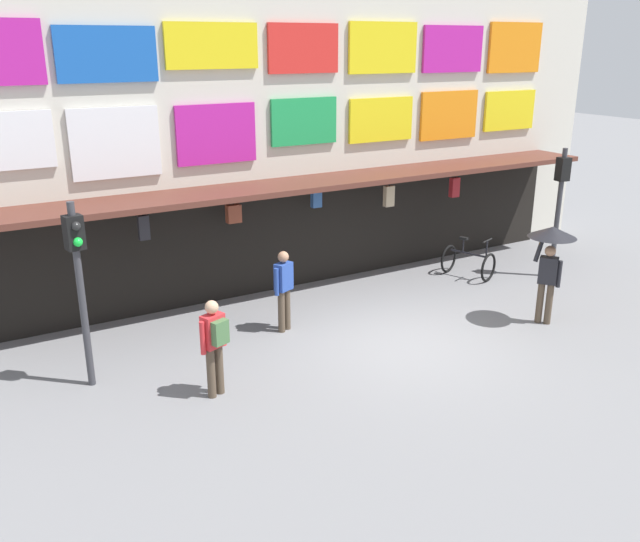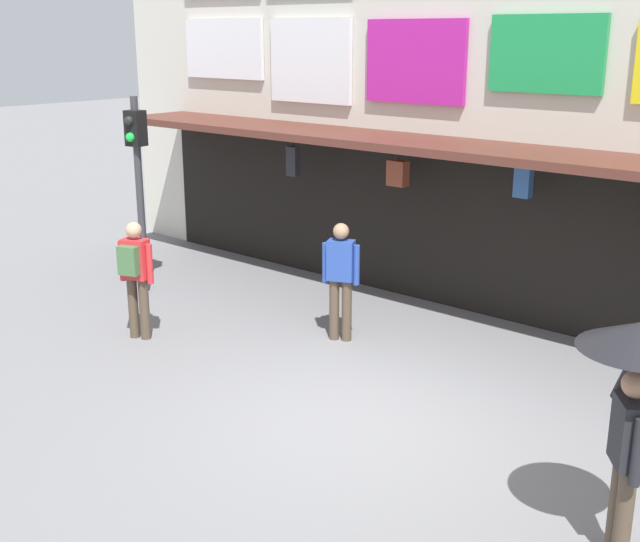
# 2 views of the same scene
# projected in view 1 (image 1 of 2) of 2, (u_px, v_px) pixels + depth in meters

# --- Properties ---
(ground_plane) EXTENTS (80.00, 80.00, 0.00)m
(ground_plane) POSITION_uv_depth(u_px,v_px,m) (403.00, 343.00, 13.08)
(ground_plane) COLOR slate
(shopfront) EXTENTS (18.00, 2.60, 8.00)m
(shopfront) POSITION_uv_depth(u_px,v_px,m) (291.00, 115.00, 15.54)
(shopfront) COLOR beige
(shopfront) RESTS_ON ground
(traffic_light_near) EXTENTS (0.32, 0.35, 3.20)m
(traffic_light_near) POSITION_uv_depth(u_px,v_px,m) (78.00, 266.00, 10.82)
(traffic_light_near) COLOR #38383D
(traffic_light_near) RESTS_ON ground
(traffic_light_far) EXTENTS (0.31, 0.34, 3.20)m
(traffic_light_far) POSITION_uv_depth(u_px,v_px,m) (560.00, 192.00, 16.16)
(traffic_light_far) COLOR #38383D
(traffic_light_far) RESTS_ON ground
(bicycle_parked) EXTENTS (1.07, 1.34, 1.05)m
(bicycle_parked) POSITION_uv_depth(u_px,v_px,m) (468.00, 262.00, 16.67)
(bicycle_parked) COLOR black
(bicycle_parked) RESTS_ON ground
(pedestrian_in_green) EXTENTS (0.49, 0.35, 1.68)m
(pedestrian_in_green) POSITION_uv_depth(u_px,v_px,m) (284.00, 286.00, 13.37)
(pedestrian_in_green) COLOR brown
(pedestrian_in_green) RESTS_ON ground
(pedestrian_with_umbrella) EXTENTS (0.96, 0.96, 2.08)m
(pedestrian_with_umbrella) POSITION_uv_depth(u_px,v_px,m) (551.00, 248.00, 13.51)
(pedestrian_with_umbrella) COLOR brown
(pedestrian_with_umbrella) RESTS_ON ground
(pedestrian_in_yellow) EXTENTS (0.50, 0.44, 1.68)m
(pedestrian_in_yellow) POSITION_uv_depth(u_px,v_px,m) (215.00, 341.00, 10.84)
(pedestrian_in_yellow) COLOR brown
(pedestrian_in_yellow) RESTS_ON ground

